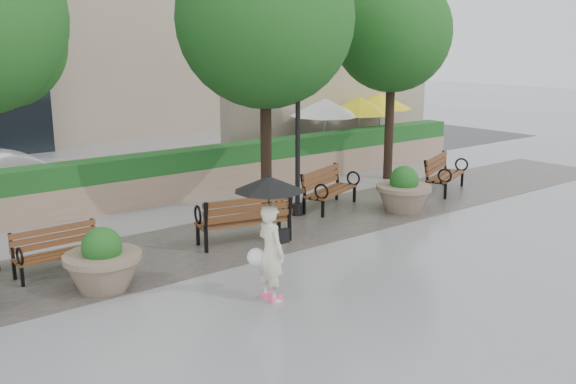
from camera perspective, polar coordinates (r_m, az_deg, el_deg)
ground at (r=11.97m, az=2.58°, el=-7.62°), size 100.00×100.00×0.00m
cobble_strip at (r=14.24m, az=-5.37°, el=-4.20°), size 28.00×3.20×0.01m
hedge_wall at (r=17.46m, az=-12.62°, el=1.05°), size 24.00×0.80×1.35m
cafe_wall at (r=25.07m, az=4.08°, el=8.05°), size 10.00×0.60×4.00m
cafe_hedge at (r=23.35m, az=6.76°, el=3.77°), size 8.00×0.50×0.90m
asphalt_street at (r=21.20m, az=-17.28°, el=1.06°), size 40.00×7.00×0.00m
bench_1 at (r=12.80m, az=-19.59°, el=-5.77°), size 1.65×0.68×0.87m
bench_2 at (r=13.85m, az=-3.91°, el=-3.31°), size 2.12×1.23×1.08m
bench_3 at (r=16.74m, az=3.75°, el=-0.44°), size 2.05×1.38×1.03m
bench_4 at (r=19.10m, az=13.75°, el=0.93°), size 2.07×1.46×1.04m
planter_left at (r=11.73m, az=-16.12°, el=-6.28°), size 1.35×1.35×1.14m
planter_right at (r=16.64m, az=10.23°, el=-0.15°), size 1.41×1.41×1.18m
lamppost at (r=15.74m, az=0.87°, el=4.07°), size 0.28×0.28×3.98m
tree_1 at (r=16.10m, az=-1.76°, el=14.70°), size 4.32×4.32×6.95m
tree_2 at (r=20.45m, az=9.40°, el=13.49°), size 3.67×3.62×6.33m
patio_umb_white at (r=22.67m, az=3.32°, el=7.49°), size 2.50×2.50×2.30m
patio_umb_yellow_a at (r=23.43m, az=6.37°, el=7.61°), size 2.50×2.50×2.30m
patio_umb_yellow_b at (r=25.40m, az=8.19°, el=7.99°), size 2.50×2.50×2.30m
car_right at (r=19.23m, az=-23.19°, el=1.39°), size 4.06×1.54×1.32m
pedestrian at (r=10.61m, az=-1.64°, el=-3.01°), size 1.15×1.15×2.12m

